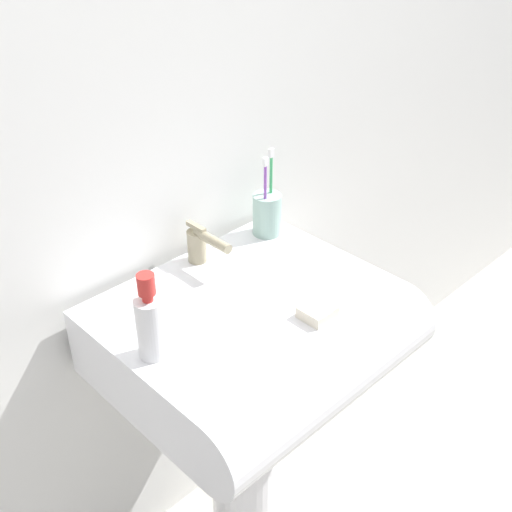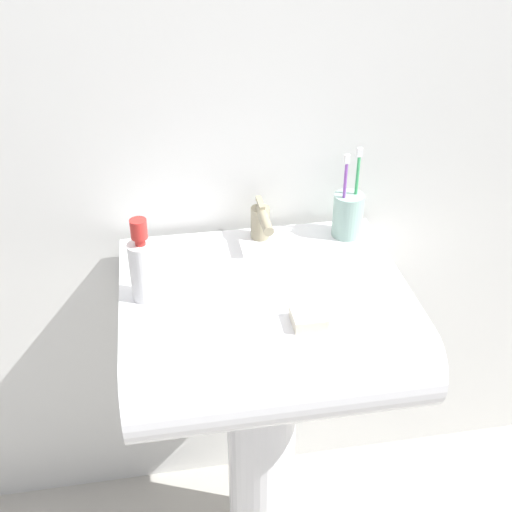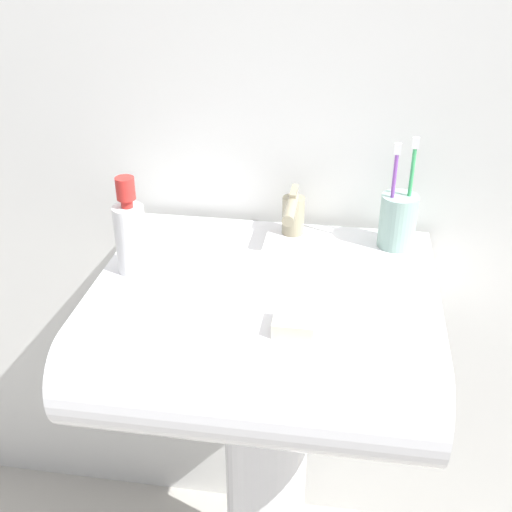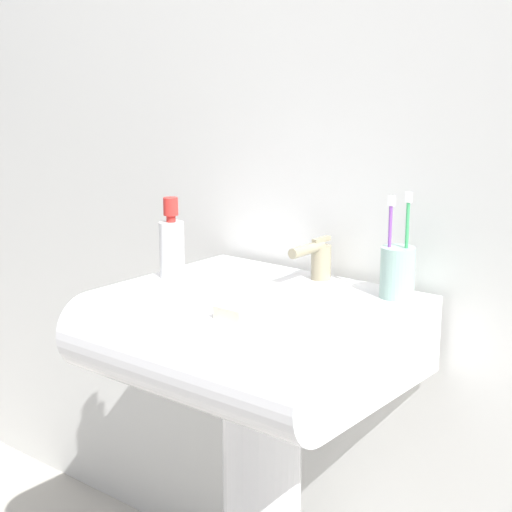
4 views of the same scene
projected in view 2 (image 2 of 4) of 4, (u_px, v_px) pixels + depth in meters
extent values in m
cube|color=silver|center=(242.00, 73.00, 1.35)|extent=(5.00, 0.05, 2.40)
cylinder|color=white|center=(261.00, 445.00, 1.60)|extent=(0.17, 0.17, 0.69)
cube|color=white|center=(262.00, 311.00, 1.37)|extent=(0.58, 0.43, 0.16)
cylinder|color=white|center=(282.00, 381.00, 1.19)|extent=(0.58, 0.16, 0.16)
cylinder|color=tan|center=(260.00, 223.00, 1.45)|extent=(0.04, 0.04, 0.08)
cylinder|color=tan|center=(264.00, 220.00, 1.39)|extent=(0.02, 0.11, 0.02)
cube|color=tan|center=(260.00, 203.00, 1.42)|extent=(0.01, 0.06, 0.01)
cylinder|color=#99BFB2|center=(348.00, 215.00, 1.45)|extent=(0.07, 0.07, 0.10)
cylinder|color=purple|center=(344.00, 198.00, 1.41)|extent=(0.01, 0.01, 0.17)
cube|color=white|center=(347.00, 159.00, 1.36)|extent=(0.01, 0.01, 0.02)
cylinder|color=#3FB266|center=(356.00, 193.00, 1.43)|extent=(0.01, 0.01, 0.18)
cube|color=white|center=(360.00, 152.00, 1.37)|extent=(0.01, 0.01, 0.02)
cylinder|color=white|center=(144.00, 271.00, 1.24)|extent=(0.05, 0.05, 0.12)
cylinder|color=red|center=(140.00, 241.00, 1.21)|extent=(0.02, 0.02, 0.01)
cylinder|color=red|center=(139.00, 229.00, 1.19)|extent=(0.03, 0.03, 0.04)
cube|color=silver|center=(309.00, 318.00, 1.20)|extent=(0.06, 0.06, 0.02)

